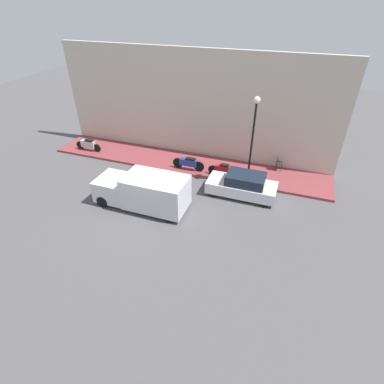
{
  "coord_description": "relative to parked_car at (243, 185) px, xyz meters",
  "views": [
    {
      "loc": [
        -11.48,
        -6.58,
        9.69
      ],
      "look_at": [
        1.35,
        -1.95,
        0.6
      ],
      "focal_mm": 28.0,
      "sensor_mm": 36.0,
      "label": 1
    }
  ],
  "objects": [
    {
      "name": "ground_plane",
      "position": [
        -2.88,
        4.43,
        -0.66
      ],
      "size": [
        60.0,
        60.0,
        0.0
      ],
      "primitive_type": "plane",
      "color": "#514F51"
    },
    {
      "name": "sidewalk",
      "position": [
        2.43,
        4.43,
        -0.58
      ],
      "size": [
        2.91,
        18.88,
        0.15
      ],
      "color": "brown",
      "rests_on": "ground_plane"
    },
    {
      "name": "building_facade",
      "position": [
        4.04,
        4.43,
        2.86
      ],
      "size": [
        0.3,
        18.88,
        7.03
      ],
      "color": "beige",
      "rests_on": "ground_plane"
    },
    {
      "name": "parked_car",
      "position": [
        0.0,
        0.0,
        0.0
      ],
      "size": [
        1.61,
        3.87,
        1.38
      ],
      "color": "silver",
      "rests_on": "ground_plane"
    },
    {
      "name": "delivery_van",
      "position": [
        -2.8,
        4.8,
        0.3
      ],
      "size": [
        1.93,
        5.02,
        1.88
      ],
      "color": "silver",
      "rests_on": "ground_plane"
    },
    {
      "name": "motorcycle_blue",
      "position": [
        1.54,
        3.82,
        -0.05
      ],
      "size": [
        0.3,
        2.12,
        0.83
      ],
      "color": "navy",
      "rests_on": "sidewalk"
    },
    {
      "name": "motorcycle_red",
      "position": [
        1.54,
        1.58,
        -0.09
      ],
      "size": [
        0.3,
        1.8,
        0.78
      ],
      "color": "#B21E1E",
      "rests_on": "sidewalk"
    },
    {
      "name": "scooter_silver",
      "position": [
        1.74,
        11.61,
        -0.06
      ],
      "size": [
        0.3,
        2.01,
        0.84
      ],
      "color": "#B7B7BF",
      "rests_on": "sidewalk"
    },
    {
      "name": "streetlamp",
      "position": [
        1.29,
        -0.06,
        2.98
      ],
      "size": [
        0.37,
        0.37,
        5.13
      ],
      "color": "black",
      "rests_on": "sidewalk"
    },
    {
      "name": "cafe_chair",
      "position": [
        3.45,
        -1.6,
        0.03
      ],
      "size": [
        0.4,
        0.4,
        0.9
      ],
      "color": "#262626",
      "rests_on": "sidewalk"
    }
  ]
}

